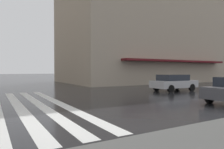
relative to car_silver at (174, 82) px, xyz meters
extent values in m
plane|color=black|center=(-5.50, 11.67, -0.76)|extent=(220.00, 220.00, 0.00)
cube|color=silver|center=(-1.50, 10.37, -0.75)|extent=(13.00, 0.50, 0.01)
cube|color=silver|center=(-1.50, 11.37, -0.75)|extent=(13.00, 0.50, 0.01)
cube|color=silver|center=(-1.50, 12.37, -0.75)|extent=(13.00, 0.50, 0.01)
cube|color=tan|center=(14.19, -7.81, 7.65)|extent=(14.39, 24.78, 16.82)
cube|color=#591419|center=(6.40, -7.81, 2.24)|extent=(1.20, 17.35, 0.24)
cube|color=#B7B7BC|center=(0.00, -0.04, -0.15)|extent=(1.75, 4.10, 0.60)
cube|color=#232833|center=(0.00, 0.11, 0.40)|extent=(1.54, 2.46, 0.50)
cylinder|color=black|center=(0.83, -1.29, -0.45)|extent=(0.20, 0.62, 0.62)
cylinder|color=black|center=(-0.83, -1.29, -0.45)|extent=(0.20, 0.62, 0.62)
cylinder|color=black|center=(0.83, 1.21, -0.45)|extent=(0.20, 0.62, 0.62)
cylinder|color=black|center=(-0.83, 1.21, -0.45)|extent=(0.20, 0.62, 0.62)
cylinder|color=black|center=(-5.67, 3.36, -0.45)|extent=(0.20, 0.62, 0.62)
camera|label=1|loc=(-12.64, 13.52, 1.00)|focal=33.27mm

